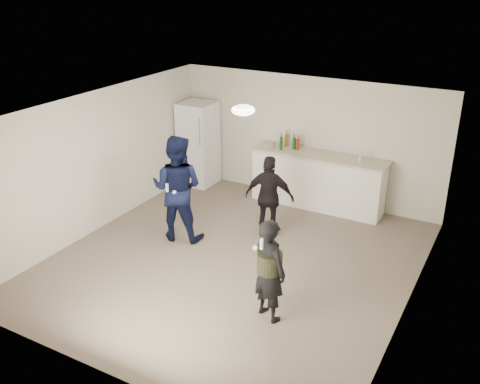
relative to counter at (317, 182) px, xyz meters
The scene contains 21 objects.
floor 2.75m from the counter, 98.04° to the right, with size 6.00×6.00×0.00m, color #6B5B4C.
ceiling 3.34m from the counter, 98.04° to the right, with size 6.00×6.00×0.00m, color silver.
wall_back 0.88m from the counter, 138.83° to the left, with size 6.00×6.00×0.00m, color beige.
wall_front 5.73m from the counter, 93.81° to the right, with size 6.00×6.00×0.00m, color beige.
wall_left 4.18m from the counter, 139.51° to the right, with size 6.00×6.00×0.00m, color beige.
wall_right 3.64m from the counter, 48.37° to the right, with size 6.00×6.00×0.00m, color beige.
counter is the anchor object (origin of this frame).
counter_top 0.55m from the counter, ahead, with size 2.68×0.64×0.04m, color beige.
fridge 2.75m from the counter, behind, with size 0.70×0.70×1.80m, color white.
fridge_handle 2.60m from the counter, 169.80° to the right, with size 0.02×0.02×0.60m, color silver.
ceiling_dome 3.08m from the counter, 99.05° to the right, with size 0.36×0.36×0.16m, color white.
shaker 1.14m from the counter, behind, with size 0.08×0.08×0.17m, color silver.
man 2.94m from the counter, 124.25° to the right, with size 0.91×0.71×1.87m, color #101842.
woman 3.82m from the counter, 78.40° to the right, with size 0.54×0.35×1.47m, color black.
camo_shorts 3.83m from the counter, 78.40° to the right, with size 0.34×0.34×0.28m, color #2E3317.
spectator 1.62m from the counter, 100.15° to the right, with size 0.87×0.36×1.48m, color black.
remote_man 3.19m from the counter, 121.38° to the right, with size 0.04×0.04×0.15m, color white.
nunchuk_man 3.09m from the counter, 119.75° to the right, with size 0.07×0.07×0.07m, color white.
remote_woman 4.12m from the counter, 79.11° to the right, with size 0.04×0.04×0.15m, color silver.
nunchuk_woman 4.06m from the counter, 80.43° to the right, with size 0.07×0.07×0.07m, color white.
bottle_cluster 0.80m from the counter, behind, with size 1.66×0.32×0.25m.
Camera 1 is at (3.74, -6.59, 4.47)m, focal length 40.00 mm.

